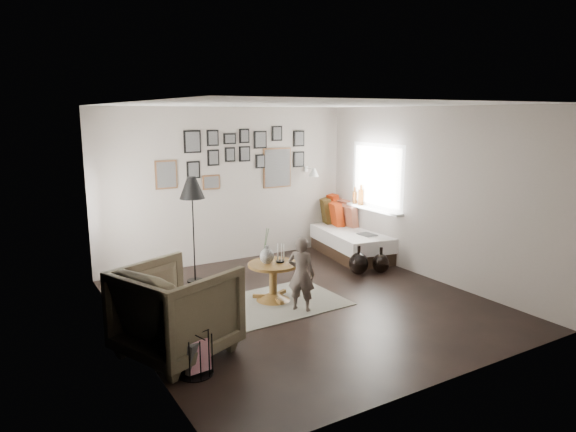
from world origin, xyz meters
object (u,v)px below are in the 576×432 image
daybed (344,236)px  demijohn_large (359,263)px  armchair (177,310)px  child (301,274)px  floor_lamp (192,192)px  pedestal_table (273,283)px  vase (267,253)px  demijohn_small (381,263)px  magazine_basket (195,355)px

daybed → demijohn_large: size_ratio=4.66×
armchair → child: 1.80m
demijohn_large → child: bearing=-152.7°
floor_lamp → demijohn_large: floor_lamp is taller
pedestal_table → floor_lamp: floor_lamp is taller
vase → demijohn_small: size_ratio=1.15×
floor_lamp → child: (0.76, -1.80, -0.88)m
floor_lamp → demijohn_small: (2.69, -1.10, -1.21)m
magazine_basket → demijohn_small: demijohn_small is taller
floor_lamp → demijohn_small: floor_lamp is taller
demijohn_small → child: (-1.94, -0.70, 0.33)m
floor_lamp → demijohn_small: size_ratio=3.80×
floor_lamp → magazine_basket: 3.07m
vase → daybed: vase is taller
pedestal_table → daybed: size_ratio=0.31×
armchair → demijohn_small: 3.86m
demijohn_small → magazine_basket: bearing=-157.0°
floor_lamp → child: 2.14m
demijohn_large → armchair: bearing=-160.6°
floor_lamp → demijohn_small: bearing=-22.2°
daybed → child: 2.94m
daybed → floor_lamp: (-2.92, -0.18, 1.05)m
demijohn_large → demijohn_small: demijohn_large is taller
armchair → magazine_basket: armchair is taller
daybed → child: daybed is taller
demijohn_small → demijohn_large: bearing=161.1°
daybed → armchair: 4.57m
daybed → demijohn_small: 1.31m
vase → demijohn_small: bearing=4.9°
vase → child: bearing=-67.2°
demijohn_large → child: size_ratio=0.47×
vase → floor_lamp: floor_lamp is taller
pedestal_table → child: 0.57m
vase → floor_lamp: size_ratio=0.30×
vase → pedestal_table: bearing=-14.0°
child → demijohn_large: bearing=-102.4°
daybed → vase: bearing=-139.8°
vase → demijohn_large: vase is taller
pedestal_table → magazine_basket: 2.12m
magazine_basket → demijohn_large: demijohn_large is taller
demijohn_large → vase: bearing=-170.4°
vase → daybed: 2.82m
floor_lamp → pedestal_table: bearing=-64.6°
magazine_basket → demijohn_small: bearing=23.0°
demijohn_small → child: 2.08m
daybed → armchair: (-3.93, -2.34, 0.17)m
armchair → demijohn_small: armchair is taller
pedestal_table → daybed: (2.30, 1.48, 0.07)m
armchair → magazine_basket: bearing=157.9°
armchair → demijohn_small: bearing=-96.4°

